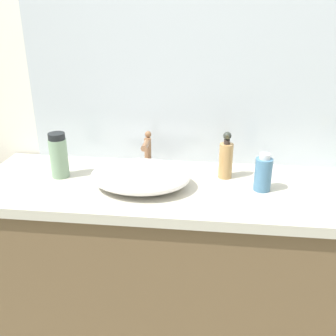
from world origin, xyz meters
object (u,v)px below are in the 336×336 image
Objects in this scene: lotion_bottle at (263,173)px; spray_can at (226,158)px; sink_basin at (140,176)px; perfume_bottle at (58,155)px.

lotion_bottle is 0.76× the size of spray_can.
sink_basin is 2.62× the size of lotion_bottle.
spray_can is (0.68, 0.07, -0.01)m from perfume_bottle.
perfume_bottle is 0.68m from spray_can.
perfume_bottle reaches higher than sink_basin.
spray_can is at bearing 21.84° from sink_basin.
sink_basin is 2.08× the size of perfume_bottle.
perfume_bottle is at bearing 177.64° from lotion_bottle.
sink_basin is at bearing -158.16° from spray_can.
sink_basin is 1.99× the size of spray_can.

